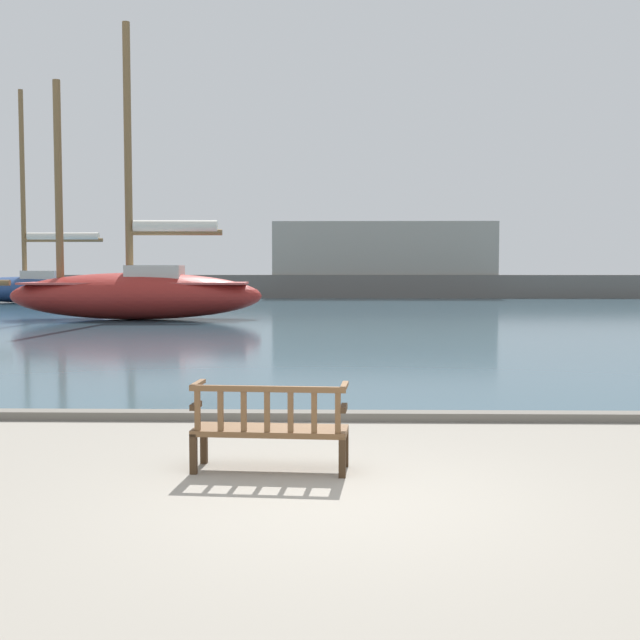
{
  "coord_description": "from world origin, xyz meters",
  "views": [
    {
      "loc": [
        0.02,
        -7.18,
        2.11
      ],
      "look_at": [
        -0.33,
        10.0,
        1.0
      ],
      "focal_mm": 45.0,
      "sensor_mm": 36.0,
      "label": 1
    }
  ],
  "objects": [
    {
      "name": "far_breakwater",
      "position": [
        1.32,
        48.44,
        1.88
      ],
      "size": [
        43.08,
        2.4,
        5.32
      ],
      "color": "#66605B",
      "rests_on": "ground"
    },
    {
      "name": "harbor_water",
      "position": [
        0.0,
        44.0,
        0.04
      ],
      "size": [
        100.0,
        80.0,
        0.08
      ],
      "primitive_type": "cube",
      "color": "#385666",
      "rests_on": "ground"
    },
    {
      "name": "park_bench",
      "position": [
        -0.67,
        1.03,
        0.47
      ],
      "size": [
        1.63,
        0.64,
        0.92
      ],
      "color": "#3D2A19",
      "rests_on": "ground"
    },
    {
      "name": "ground_plane",
      "position": [
        0.0,
        0.0,
        0.0
      ],
      "size": [
        160.0,
        160.0,
        0.0
      ],
      "primitive_type": "plane",
      "color": "gray"
    },
    {
      "name": "quay_edge_kerb",
      "position": [
        0.0,
        3.85,
        0.06
      ],
      "size": [
        40.0,
        0.3,
        0.12
      ],
      "primitive_type": "cube",
      "color": "slate",
      "rests_on": "ground"
    },
    {
      "name": "sailboat_outer_port",
      "position": [
        -7.93,
        24.51,
        1.23
      ],
      "size": [
        11.33,
        3.34,
        11.62
      ],
      "color": "maroon",
      "rests_on": "harbor_water"
    },
    {
      "name": "sailboat_nearest_port",
      "position": [
        -18.24,
        40.14,
        1.14
      ],
      "size": [
        10.39,
        3.03,
        12.5
      ],
      "color": "navy",
      "rests_on": "harbor_water"
    }
  ]
}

